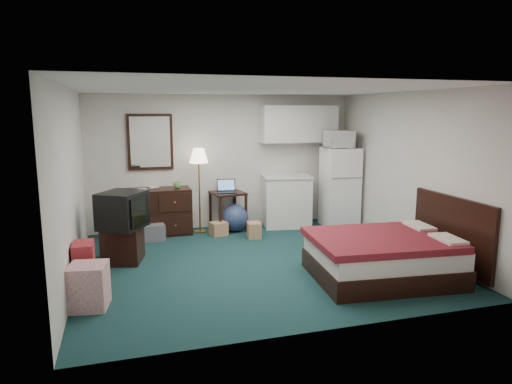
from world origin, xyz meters
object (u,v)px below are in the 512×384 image
object	(u,v)px
dresser	(156,212)
tv_stand	(123,244)
kitchen_counter	(286,202)
fridge	(340,187)
suitcase	(84,268)
floor_lamp	(199,191)
desk	(228,211)
bed	(382,258)

from	to	relation	value
dresser	tv_stand	world-z (taller)	dresser
kitchen_counter	fridge	distance (m)	1.06
suitcase	floor_lamp	bearing A→B (deg)	53.18
floor_lamp	tv_stand	xyz separation A→B (m)	(-1.37, -1.35, -0.51)
desk	fridge	xyz separation A→B (m)	(2.13, -0.30, 0.40)
dresser	bed	world-z (taller)	dresser
kitchen_counter	bed	world-z (taller)	kitchen_counter
floor_lamp	kitchen_counter	bearing A→B (deg)	-0.38
fridge	tv_stand	size ratio (longest dim) A/B	2.66
dresser	desk	distance (m)	1.31
floor_lamp	suitcase	size ratio (longest dim) A/B	2.46
dresser	fridge	size ratio (longest dim) A/B	0.80
suitcase	fridge	bearing A→B (deg)	25.56
kitchen_counter	bed	xyz separation A→B (m)	(0.24, -3.02, -0.19)
floor_lamp	kitchen_counter	distance (m)	1.71
floor_lamp	fridge	distance (m)	2.68
dresser	suitcase	size ratio (longest dim) A/B	1.95
floor_lamp	suitcase	bearing A→B (deg)	-126.99
suitcase	desk	bearing A→B (deg)	46.11
dresser	floor_lamp	distance (m)	0.86
desk	dresser	bearing A→B (deg)	167.84
fridge	suitcase	bearing A→B (deg)	-150.81
dresser	floor_lamp	bearing A→B (deg)	-5.11
kitchen_counter	suitcase	size ratio (longest dim) A/B	1.52
bed	desk	bearing A→B (deg)	119.83
kitchen_counter	bed	size ratio (longest dim) A/B	0.53
kitchen_counter	suitcase	world-z (taller)	kitchen_counter
dresser	bed	bearing A→B (deg)	-49.70
tv_stand	suitcase	world-z (taller)	suitcase
fridge	desk	bearing A→B (deg)	175.72
fridge	suitcase	world-z (taller)	fridge
desk	bed	bearing A→B (deg)	-75.39
dresser	fridge	distance (m)	3.47
kitchen_counter	tv_stand	bearing A→B (deg)	-146.90
dresser	floor_lamp	xyz separation A→B (m)	(0.78, -0.06, 0.36)
bed	suitcase	world-z (taller)	suitcase
dresser	fridge	xyz separation A→B (m)	(3.44, -0.35, 0.34)
dresser	bed	xyz separation A→B (m)	(2.70, -3.09, -0.13)
desk	floor_lamp	bearing A→B (deg)	170.99
fridge	bed	size ratio (longest dim) A/B	0.85
tv_stand	suitcase	distance (m)	1.17
kitchen_counter	fridge	bearing A→B (deg)	-6.69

